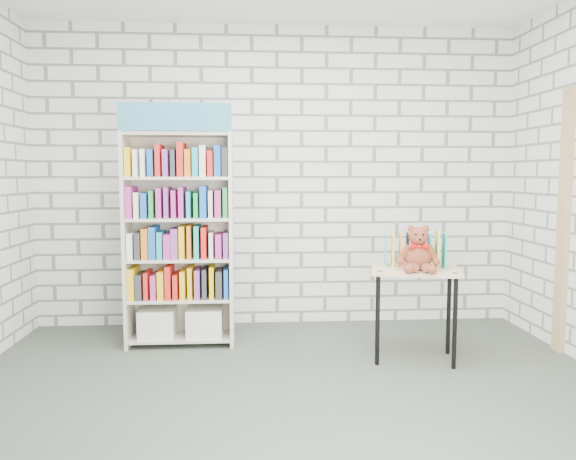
{
  "coord_description": "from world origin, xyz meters",
  "views": [
    {
      "loc": [
        -0.26,
        -3.32,
        1.42
      ],
      "look_at": [
        0.03,
        0.95,
        1.0
      ],
      "focal_mm": 35.0,
      "sensor_mm": 36.0,
      "label": 1
    }
  ],
  "objects": [
    {
      "name": "table_books",
      "position": [
        1.02,
        0.94,
        0.85
      ],
      "size": [
        0.49,
        0.3,
        0.27
      ],
      "color": "teal",
      "rests_on": "display_table"
    },
    {
      "name": "ground",
      "position": [
        0.0,
        0.0,
        0.0
      ],
      "size": [
        4.5,
        4.5,
        0.0
      ],
      "primitive_type": "plane",
      "color": "#3E473C",
      "rests_on": "ground"
    },
    {
      "name": "display_table",
      "position": [
        1.0,
        0.83,
        0.61
      ],
      "size": [
        0.74,
        0.59,
        0.71
      ],
      "color": "#D7AE81",
      "rests_on": "ground"
    },
    {
      "name": "bookshelf",
      "position": [
        -0.84,
        1.36,
        0.9
      ],
      "size": [
        0.88,
        0.34,
        1.98
      ],
      "color": "beige",
      "rests_on": "ground"
    },
    {
      "name": "teddy_bear",
      "position": [
        0.99,
        0.73,
        0.85
      ],
      "size": [
        0.31,
        0.3,
        0.34
      ],
      "color": "brown",
      "rests_on": "display_table"
    },
    {
      "name": "room_shell",
      "position": [
        0.0,
        0.0,
        1.78
      ],
      "size": [
        4.52,
        4.02,
        2.81
      ],
      "color": "silver",
      "rests_on": "ground"
    },
    {
      "name": "door_trim",
      "position": [
        2.23,
        0.95,
        1.05
      ],
      "size": [
        0.05,
        0.12,
        2.1
      ],
      "primitive_type": "cube",
      "color": "tan",
      "rests_on": "ground"
    }
  ]
}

